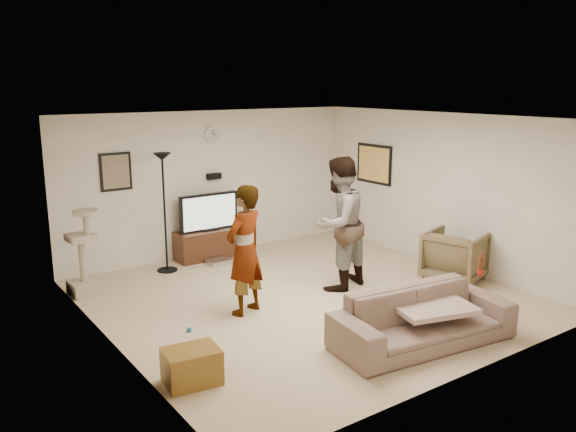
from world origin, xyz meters
TOP-DOWN VIEW (x-y plane):
  - floor at (0.00, 0.00)m, footprint 5.50×5.50m
  - ceiling at (0.00, 0.00)m, footprint 5.50×5.50m
  - wall_back at (0.00, 2.75)m, footprint 5.50×0.04m
  - wall_front at (0.00, -2.75)m, footprint 5.50×0.04m
  - wall_left at (-2.75, 0.00)m, footprint 0.04×5.50m
  - wall_right at (2.75, 0.00)m, footprint 0.04×5.50m
  - wall_clock at (0.00, 2.72)m, footprint 0.26×0.04m
  - wall_speaker at (0.00, 2.69)m, footprint 0.25×0.10m
  - picture_back at (-1.70, 2.73)m, footprint 0.42×0.03m
  - picture_right at (2.73, 1.60)m, footprint 0.03×0.78m
  - tv_stand at (-0.22, 2.50)m, footprint 1.19×0.45m
  - console_box at (-0.25, 2.11)m, footprint 0.40×0.30m
  - tv at (-0.22, 2.50)m, footprint 1.06×0.08m
  - tv_screen at (-0.22, 2.46)m, footprint 0.98×0.01m
  - floor_lamp at (-1.13, 2.25)m, footprint 0.32×0.32m
  - cat_tree at (-2.53, 1.92)m, footprint 0.43×0.43m
  - person_left at (-1.00, 0.01)m, footprint 0.73×0.60m
  - person_right at (0.62, 0.07)m, footprint 1.10×0.95m
  - sofa at (0.18, -1.98)m, footprint 2.25×1.11m
  - throw_blanket at (0.32, -1.98)m, footprint 1.05×0.91m
  - beer_bottle at (1.18, -1.98)m, footprint 0.06×0.06m
  - armchair at (2.30, -0.70)m, footprint 1.04×1.03m
  - side_table at (-2.40, -1.27)m, footprint 0.59×0.47m
  - toy_ball at (-1.89, -0.13)m, footprint 0.06×0.06m

SIDE VIEW (x-z plane):
  - floor at x=0.00m, z-range -0.02..0.00m
  - toy_ball at x=-1.89m, z-range 0.00..0.06m
  - console_box at x=-0.25m, z-range 0.00..0.07m
  - side_table at x=-2.40m, z-range 0.00..0.36m
  - tv_stand at x=-0.22m, z-range 0.00..0.49m
  - sofa at x=0.18m, z-range 0.00..0.63m
  - armchair at x=2.30m, z-range 0.00..0.77m
  - throw_blanket at x=0.32m, z-range 0.40..0.46m
  - cat_tree at x=-2.53m, z-range 0.00..1.24m
  - beer_bottle at x=1.18m, z-range 0.63..0.88m
  - tv at x=-0.22m, z-range 0.49..1.12m
  - tv_screen at x=-0.22m, z-range 0.53..1.09m
  - person_left at x=-1.00m, z-range 0.00..1.70m
  - floor_lamp at x=-1.13m, z-range 0.00..1.90m
  - person_right at x=0.62m, z-range 0.00..1.94m
  - wall_back at x=0.00m, z-range 0.00..2.50m
  - wall_front at x=0.00m, z-range 0.00..2.50m
  - wall_left at x=-2.75m, z-range 0.00..2.50m
  - wall_right at x=2.75m, z-range 0.00..2.50m
  - wall_speaker at x=0.00m, z-range 1.33..1.43m
  - picture_right at x=2.73m, z-range 1.19..1.81m
  - picture_back at x=-1.70m, z-range 1.34..1.86m
  - wall_clock at x=0.00m, z-range 1.97..2.23m
  - ceiling at x=0.00m, z-range 2.50..2.52m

